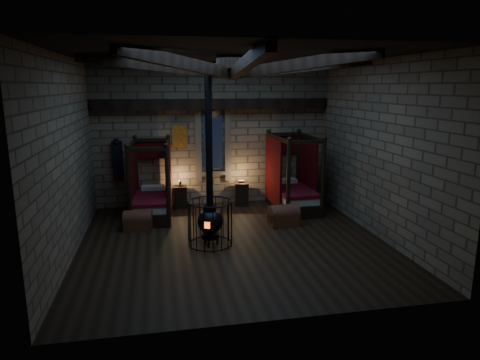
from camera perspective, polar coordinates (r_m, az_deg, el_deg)
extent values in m
cube|color=black|center=(10.11, -0.92, -8.24)|extent=(7.00, 7.00, 0.01)
cube|color=#847054|center=(13.00, -3.66, 5.92)|extent=(7.00, 0.02, 4.20)
cube|color=#847054|center=(6.22, 4.65, -1.28)|extent=(7.00, 0.02, 4.20)
cube|color=#847054|center=(9.61, -22.00, 2.73)|extent=(0.02, 7.00, 4.20)
cube|color=#847054|center=(10.74, 17.80, 3.98)|extent=(0.02, 7.00, 4.20)
cube|color=black|center=(9.48, -1.01, 16.25)|extent=(7.00, 7.00, 0.01)
cube|color=black|center=(12.75, -3.62, 10.08)|extent=(6.86, 0.35, 0.30)
cylinder|color=black|center=(9.47, -1.01, 15.34)|extent=(0.70, 0.70, 0.25)
cube|color=black|center=(12.98, -3.62, 5.02)|extent=(0.55, 0.04, 1.60)
cube|color=maroon|center=(12.88, -8.08, 5.76)|extent=(0.45, 0.03, 0.65)
cube|color=black|center=(12.89, -15.98, 2.48)|extent=(0.30, 0.10, 1.15)
cube|color=black|center=(13.58, 8.28, 3.33)|extent=(0.30, 0.10, 1.15)
cube|color=black|center=(12.13, -11.59, -4.10)|extent=(1.13, 2.03, 0.34)
cube|color=beige|center=(12.06, -11.64, -2.89)|extent=(1.01, 1.87, 0.21)
cube|color=maroon|center=(12.02, -11.67, -2.28)|extent=(1.07, 1.91, 0.10)
cube|color=beige|center=(12.70, -11.49, -1.04)|extent=(0.68, 0.37, 0.13)
cube|color=#510707|center=(12.75, -11.63, 4.01)|extent=(1.05, 0.10, 0.52)
cylinder|color=black|center=(11.03, -14.55, -1.19)|extent=(0.10, 0.10, 2.09)
cylinder|color=black|center=(12.88, -13.61, 0.78)|extent=(0.10, 0.10, 2.09)
cylinder|color=black|center=(10.96, -9.61, -1.06)|extent=(0.10, 0.10, 2.09)
cylinder|color=black|center=(12.82, -9.38, 0.91)|extent=(0.10, 0.10, 2.09)
cube|color=#510707|center=(12.23, -14.05, 0.37)|extent=(0.13, 1.43, 1.85)
cube|color=#510707|center=(12.15, -9.33, 0.51)|extent=(0.13, 1.43, 1.85)
cube|color=black|center=(12.73, 7.04, -3.12)|extent=(1.12, 2.08, 0.36)
cube|color=beige|center=(12.65, 7.08, -1.91)|extent=(1.00, 1.92, 0.22)
cube|color=maroon|center=(12.62, 7.09, -1.31)|extent=(1.06, 1.96, 0.10)
cube|color=beige|center=(13.29, 6.03, -0.14)|extent=(0.70, 0.36, 0.14)
cube|color=#510707|center=(13.34, 5.78, 4.87)|extent=(1.09, 0.08, 0.54)
cylinder|color=black|center=(11.44, 6.47, -0.18)|extent=(0.11, 0.11, 2.17)
cylinder|color=black|center=(13.29, 3.73, 1.64)|extent=(0.11, 0.11, 2.17)
cylinder|color=black|center=(11.79, 11.02, 0.05)|extent=(0.11, 0.11, 2.17)
cylinder|color=black|center=(13.59, 7.73, 1.79)|extent=(0.11, 0.11, 2.17)
cube|color=#510707|center=(12.62, 4.47, 1.28)|extent=(0.10, 1.48, 1.93)
cube|color=#510707|center=(12.96, 8.91, 1.46)|extent=(0.10, 1.48, 1.93)
cube|color=brown|center=(11.20, -13.38, -5.71)|extent=(0.76, 0.52, 0.29)
cylinder|color=brown|center=(11.16, -13.42, -5.00)|extent=(0.76, 0.52, 0.43)
cube|color=#AC8735|center=(11.26, -15.03, -5.70)|extent=(0.10, 0.45, 0.31)
cube|color=#AC8735|center=(11.15, -11.72, -5.72)|extent=(0.10, 0.45, 0.31)
cube|color=brown|center=(11.28, 5.84, -5.22)|extent=(0.81, 0.54, 0.32)
cylinder|color=brown|center=(11.24, 5.86, -4.45)|extent=(0.81, 0.54, 0.47)
cube|color=#AC8735|center=(11.16, 4.14, -5.39)|extent=(0.09, 0.49, 0.34)
cube|color=#AC8735|center=(11.42, 7.50, -5.05)|extent=(0.09, 0.49, 0.34)
cube|color=black|center=(12.89, -7.94, -2.31)|extent=(0.40, 0.38, 0.63)
cube|color=black|center=(12.81, -7.98, -0.86)|extent=(0.44, 0.42, 0.04)
cylinder|color=#AC8735|center=(12.79, -7.99, -0.47)|extent=(0.09, 0.09, 0.14)
cube|color=black|center=(13.03, 0.22, -1.95)|extent=(0.45, 0.43, 0.67)
cube|color=black|center=(12.95, 0.22, -0.44)|extent=(0.49, 0.47, 0.04)
cube|color=brown|center=(12.94, 0.22, -0.19)|extent=(0.19, 0.15, 0.05)
cylinder|color=black|center=(9.86, -3.97, -7.41)|extent=(0.41, 0.41, 0.10)
sphere|color=black|center=(9.75, -4.00, -5.53)|extent=(0.58, 0.58, 0.58)
cylinder|color=black|center=(9.66, -4.03, -3.79)|extent=(0.29, 0.29, 0.14)
cube|color=#FF5914|center=(9.50, -4.46, -6.03)|extent=(0.14, 0.07, 0.14)
cylinder|color=black|center=(9.34, -4.18, 5.76)|extent=(0.15, 0.15, 3.12)
torus|color=black|center=(9.93, -3.96, -8.42)|extent=(1.02, 1.02, 0.03)
torus|color=black|center=(9.62, -4.04, -2.91)|extent=(1.02, 1.02, 0.03)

